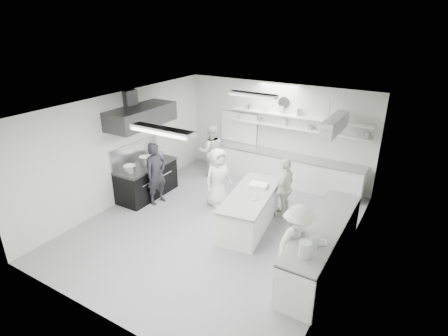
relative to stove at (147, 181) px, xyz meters
The scene contains 27 objects.
floor 2.67m from the stove, ahead, with size 6.00×7.00×0.02m, color #A1A1A1.
ceiling 3.67m from the stove, ahead, with size 6.00×7.00×0.02m, color white.
wall_back 4.18m from the stove, 50.01° to the left, with size 6.00×0.04×3.00m, color beige.
wall_front 4.80m from the stove, 56.31° to the right, with size 6.00×0.04×3.00m, color beige.
wall_left 1.19m from the stove, 135.00° to the right, with size 0.04×7.00×3.00m, color beige.
wall_right 5.71m from the stove, ahead, with size 0.04×7.00×3.00m, color beige.
stove is the anchor object (origin of this frame).
exhaust_hood 1.90m from the stove, 90.00° to the right, with size 0.85×2.00×0.50m, color #333334.
back_counter 4.03m from the stove, 43.99° to the left, with size 5.00×0.60×0.92m, color white.
shelf_lower 4.63m from the stove, 41.99° to the left, with size 4.20×0.26×0.04m, color white.
shelf_upper 4.74m from the stove, 41.99° to the left, with size 4.20×0.26×0.04m, color white.
pass_through_window 3.49m from the stove, 67.12° to the left, with size 1.30×0.04×1.00m, color black.
wall_clock 4.60m from the stove, 47.54° to the left, with size 0.32×0.32×0.05m, color white.
right_counter 5.28m from the stove, ahead, with size 0.74×3.30×0.94m, color white.
pot_rack 5.35m from the stove, 23.50° to the left, with size 0.30×1.60×0.40m, color #B0B1B3.
light_fixture_front 4.22m from the stove, 40.24° to the right, with size 1.30×0.25×0.10m, color white.
light_fixture_rear 3.86m from the stove, 28.30° to the left, with size 1.30×0.25×0.10m, color white.
prep_island 3.29m from the stove, ahead, with size 0.85×2.29×0.84m, color white.
stove_pot 0.60m from the stove, 90.00° to the left, with size 0.35×0.35×0.28m, color #B0B1B3.
cook_stove 0.70m from the stove, 17.49° to the right, with size 0.63×0.41×1.73m, color black.
cook_back 2.32m from the stove, 69.50° to the left, with size 0.82×0.64×1.69m, color white.
cook_island_left 2.14m from the stove, 15.88° to the left, with size 0.79×0.52×1.62m, color white.
cook_island_right 3.92m from the stove, 14.13° to the left, with size 0.93×0.39×1.58m, color white.
cook_right 5.10m from the stove, 14.26° to the right, with size 1.04×0.60×1.62m, color white.
bowl_island_a 3.48m from the stove, ahead, with size 0.26×0.26×0.06m, color #B0B1B3.
bowl_island_b 3.59m from the stove, ahead, with size 0.19×0.19×0.06m, color white.
bowl_right 5.53m from the stove, 12.96° to the right, with size 0.23×0.23×0.06m, color white.
Camera 1 is at (4.11, -6.54, 4.83)m, focal length 29.15 mm.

